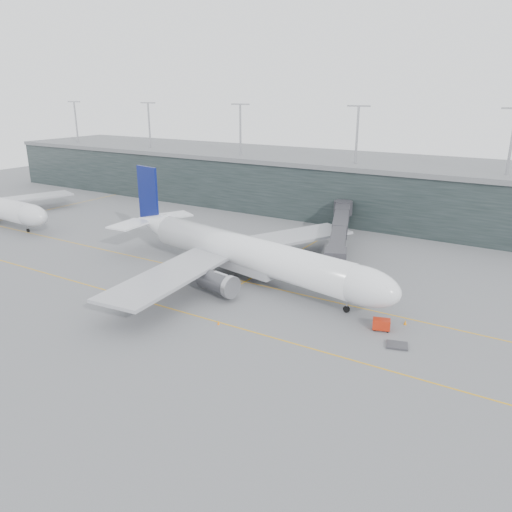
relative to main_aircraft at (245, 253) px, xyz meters
The scene contains 17 objects.
ground 6.98m from the main_aircraft, 147.76° to the left, with size 320.00×320.00×0.00m, color #56565B.
taxiline_a 6.61m from the main_aircraft, 161.52° to the right, with size 160.00×0.25×0.02m, color gold.
taxiline_b 18.55m from the main_aircraft, 103.41° to the right, with size 160.00×0.25×0.02m, color gold.
taxiline_lead_main 23.17m from the main_aircraft, 87.83° to the left, with size 0.25×60.00×0.02m, color gold.
taxiline_lead_adj 82.46m from the main_aircraft, 164.05° to the left, with size 0.25×60.00×0.02m, color gold.
terminal 60.81m from the main_aircraft, 93.91° to the left, with size 240.00×36.00×29.00m.
main_aircraft is the anchor object (origin of this frame).
jet_bridge 29.18m from the main_aircraft, 71.30° to the left, with size 20.08×46.44×7.36m.
gse_cart 29.06m from the main_aircraft, 14.50° to the right, with size 2.80×2.24×1.66m.
baggage_dolly 33.42m from the main_aircraft, 19.05° to the right, with size 2.80×2.24×0.28m, color #313136.
uld_a 16.10m from the main_aircraft, 128.39° to the left, with size 2.47×2.25×1.83m.
uld_b 16.92m from the main_aircraft, 112.93° to the left, with size 2.17×2.00×1.59m.
uld_c 15.17m from the main_aircraft, 110.87° to the left, with size 2.32×1.93×1.98m.
cone_nose 30.89m from the main_aircraft, ahead, with size 0.46×0.46×0.73m, color orange.
cone_wing_stbd 19.89m from the main_aircraft, 68.93° to the right, with size 0.39×0.39×0.62m, color orange.
cone_wing_port 15.32m from the main_aircraft, 69.85° to the left, with size 0.43×0.43×0.69m, color #EB3B0D.
cone_tail 15.99m from the main_aircraft, 143.94° to the right, with size 0.50×0.50×0.80m, color red.
Camera 1 is at (50.67, -74.26, 32.56)m, focal length 35.00 mm.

